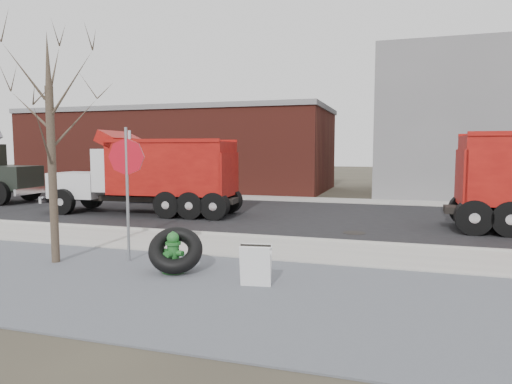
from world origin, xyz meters
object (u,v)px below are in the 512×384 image
(truck_tire, at_px, (176,250))
(sandwich_board, at_px, (256,265))
(stop_sign, at_px, (127,172))
(fire_hydrant, at_px, (173,254))
(dump_truck_red_b, at_px, (151,173))

(truck_tire, height_order, sandwich_board, truck_tire)
(stop_sign, relative_size, sandwich_board, 3.87)
(fire_hydrant, bearing_deg, dump_truck_red_b, 135.18)
(fire_hydrant, distance_m, stop_sign, 2.29)
(truck_tire, distance_m, stop_sign, 2.24)
(truck_tire, relative_size, stop_sign, 0.46)
(fire_hydrant, distance_m, dump_truck_red_b, 9.24)
(fire_hydrant, relative_size, sandwich_board, 1.12)
(dump_truck_red_b, bearing_deg, stop_sign, 112.70)
(fire_hydrant, xyz_separation_m, sandwich_board, (1.95, -0.42, 0.02))
(fire_hydrant, height_order, stop_sign, stop_sign)
(stop_sign, xyz_separation_m, dump_truck_red_b, (-3.54, 7.09, -0.41))
(truck_tire, height_order, dump_truck_red_b, dump_truck_red_b)
(stop_sign, distance_m, sandwich_board, 3.90)
(sandwich_board, bearing_deg, stop_sign, 155.01)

